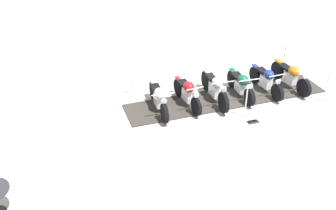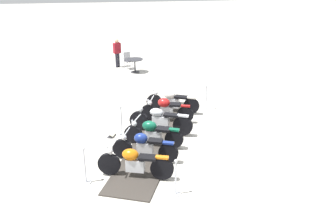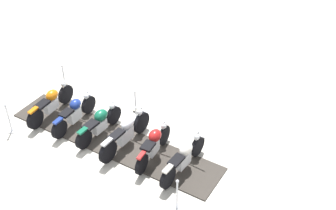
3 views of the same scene
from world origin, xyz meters
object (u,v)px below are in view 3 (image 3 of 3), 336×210
Objects in this scene: motorcycle_copper at (51,102)px; info_placard at (139,110)px; stanchion_right_mid at (136,110)px; motorcycle_navy at (74,113)px; motorcycle_forest at (99,123)px; motorcycle_cream at (184,157)px; stanchion_left_rear at (10,122)px; motorcycle_maroon at (154,144)px; stanchion_right_rear at (65,82)px; stanchion_left_front at (177,200)px; motorcycle_chrome at (126,133)px.

motorcycle_copper is 5.25× the size of info_placard.
info_placard is at bearing -178.46° from stanchion_right_mid.
info_placard is (-1.05, 1.86, -0.43)m from motorcycle_navy.
motorcycle_navy is (-0.35, -0.96, 0.00)m from motorcycle_forest.
stanchion_left_rear reaches higher than motorcycle_cream.
motorcycle_maroon is 1.78× the size of stanchion_right_rear.
motorcycle_forest is 1.74× the size of stanchion_right_rear.
motorcycle_cream is 5.00× the size of info_placard.
motorcycle_copper is 2.94m from info_placard.
motorcycle_forest is (-1.06, -2.86, -0.01)m from motorcycle_cream.
motorcycle_navy is 2.03m from stanchion_right_rear.
stanchion_right_mid reaches higher than stanchion_left_front.
info_placard is (-1.75, 3.80, -0.32)m from stanchion_left_rear.
motorcycle_maroon is at bearing 92.77° from motorcycle_cream.
stanchion_right_mid is 2.77× the size of info_placard.
motorcycle_maroon is at bearing -150.87° from stanchion_left_front.
stanchion_right_mid is at bearing -66.67° from motorcycle_copper.
stanchion_right_rear reaches higher than motorcycle_maroon.
stanchion_right_rear is at bearing -173.26° from info_placard.
motorcycle_maroon is at bearing 29.89° from stanchion_right_mid.
stanchion_right_mid is (-1.38, -0.03, -0.17)m from motorcycle_chrome.
info_placard is at bearing -152.80° from stanchion_left_front.
stanchion_left_front is at bearing -154.28° from motorcycle_cream.
motorcycle_chrome is at bearing -68.26° from info_placard.
motorcycle_forest is (-0.70, -1.91, -0.05)m from motorcycle_maroon.
stanchion_right_mid is 4.05m from stanchion_left_front.
motorcycle_maroon is 1.73× the size of stanchion_right_mid.
motorcycle_copper is at bearing 137.26° from stanchion_left_rear.
motorcycle_copper is (-1.77, -4.77, 0.01)m from motorcycle_cream.
motorcycle_maroon is 0.92× the size of motorcycle_copper.
motorcycle_chrome is 1.92× the size of stanchion_right_mid.
motorcycle_copper is at bearing 92.82° from motorcycle_chrome.
motorcycle_cream is 0.94× the size of motorcycle_chrome.
motorcycle_copper reaches higher than motorcycle_forest.
info_placard is at bearing 62.06° from motorcycle_cream.
motorcycle_chrome reaches higher than stanchion_left_rear.
motorcycle_chrome is 3.05m from motorcycle_copper.
motorcycle_copper is 1.94× the size of stanchion_right_rear.
stanchion_right_rear is 2.99m from info_placard.
motorcycle_navy is at bearing 30.50° from stanchion_right_rear.
stanchion_right_rear is (-1.74, -1.03, -0.10)m from motorcycle_navy.
motorcycle_maroon reaches higher than info_placard.
stanchion_left_front reaches higher than motorcycle_forest.
motorcycle_maroon is 4.81m from stanchion_left_rear.
motorcycle_chrome reaches higher than info_placard.
motorcycle_chrome is 1.08× the size of motorcycle_navy.
motorcycle_cream is 1.02m from motorcycle_maroon.
stanchion_left_rear is 1.00× the size of stanchion_left_front.
motorcycle_chrome is 3.83m from stanchion_right_rear.
motorcycle_forest is 1.72m from info_placard.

